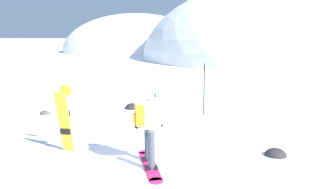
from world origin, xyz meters
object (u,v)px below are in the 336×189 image
Objects in this scene: rock_small at (275,156)px; snowboarder_main at (148,125)px; rock_dark at (45,114)px; piste_marker_near at (204,85)px; rock_mid at (133,109)px; spare_snowboard at (65,119)px.

snowboarder_main is at bearing -158.81° from rock_small.
rock_dark is 0.77× the size of rock_small.
rock_mid is at bearing 170.91° from piste_marker_near.
rock_small is (1.92, -3.61, -1.06)m from piste_marker_near.
piste_marker_near is at bearing 54.78° from spare_snowboard.
spare_snowboard reaches higher than rock_small.
spare_snowboard is at bearing -125.22° from piste_marker_near.
spare_snowboard is at bearing -93.75° from rock_mid.
snowboarder_main is 3.14m from rock_small.
snowboarder_main is 3.39× the size of rock_small.
rock_mid is (-1.81, 5.13, -0.92)m from snowboarder_main.
snowboarder_main is at bearing -11.81° from spare_snowboard.
rock_mid is 1.21× the size of rock_small.
rock_small is at bearing -62.03° from piste_marker_near.
piste_marker_near is at bearing 117.97° from rock_small.
piste_marker_near is at bearing 9.60° from rock_dark.
rock_mid is 6.14m from rock_small.
rock_dark is (-2.52, 3.32, -0.83)m from spare_snowboard.
rock_dark is at bearing -154.18° from rock_mid.
snowboarder_main is at bearing -70.53° from rock_mid.
piste_marker_near reaches higher than rock_mid.
snowboarder_main is at bearing -100.64° from piste_marker_near.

